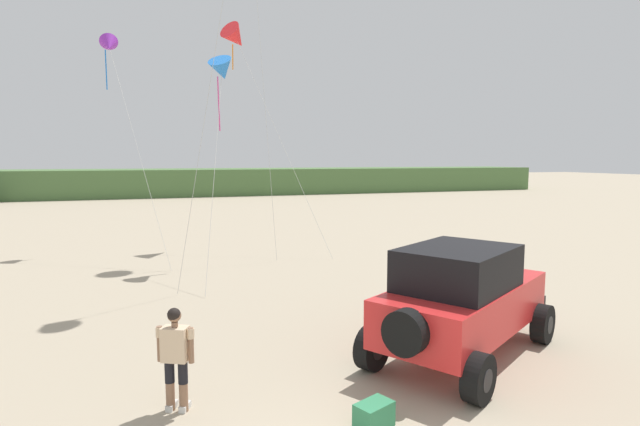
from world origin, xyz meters
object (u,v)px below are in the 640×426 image
jeep (463,298)px  kite_white_parafoil (222,70)px  kite_purple_stunt (109,46)px  person_watching (176,353)px  kite_red_delta (236,38)px  cooler_box (374,415)px

jeep → kite_white_parafoil: kite_white_parafoil is taller
kite_white_parafoil → kite_purple_stunt: bearing=132.1°
person_watching → kite_purple_stunt: 17.71m
jeep → person_watching: size_ratio=2.97×
kite_red_delta → kite_purple_stunt: size_ratio=1.11×
cooler_box → kite_purple_stunt: kite_purple_stunt is taller
jeep → cooler_box: jeep is taller
cooler_box → kite_purple_stunt: size_ratio=0.06×
person_watching → cooler_box: bearing=-27.8°
jeep → kite_purple_stunt: 18.58m
jeep → kite_white_parafoil: size_ratio=0.64×
cooler_box → kite_white_parafoil: size_ratio=0.07×
jeep → kite_red_delta: kite_red_delta is taller
jeep → kite_white_parafoil: (-3.20, 10.77, 5.98)m
cooler_box → person_watching: bearing=128.6°
jeep → person_watching: 5.56m
cooler_box → kite_white_parafoil: bearing=68.2°
jeep → kite_white_parafoil: bearing=106.5°
kite_purple_stunt → kite_white_parafoil: bearing=-47.9°
kite_white_parafoil → kite_red_delta: bearing=74.6°
jeep → kite_red_delta: size_ratio=0.48×
person_watching → kite_white_parafoil: (2.33, 11.24, 6.24)m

